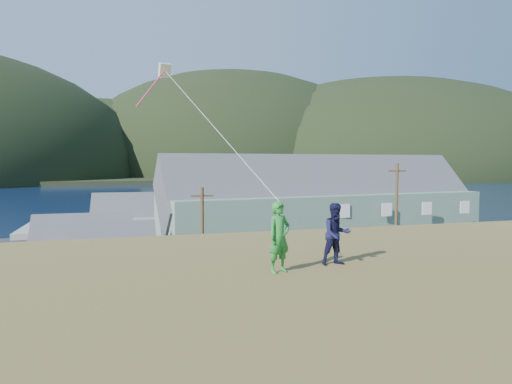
% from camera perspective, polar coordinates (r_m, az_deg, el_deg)
% --- Properties ---
extents(ground, '(900.00, 900.00, 0.00)m').
position_cam_1_polar(ground, '(32.19, -6.98, -14.41)').
color(ground, '#0A1638').
rests_on(ground, ground).
extents(grass_strip, '(110.00, 8.00, 0.10)m').
position_cam_1_polar(grass_strip, '(30.30, -6.38, -15.48)').
color(grass_strip, '#4C3D19').
rests_on(grass_strip, ground).
extents(waterfront_lot, '(72.00, 36.00, 0.12)m').
position_cam_1_polar(waterfront_lot, '(48.49, -10.11, -8.15)').
color(waterfront_lot, '#28282B').
rests_on(waterfront_lot, ground).
extents(wharf, '(26.00, 14.00, 0.90)m').
position_cam_1_polar(wharf, '(70.90, -16.82, -4.15)').
color(wharf, gray).
rests_on(wharf, ground).
extents(far_shore, '(900.00, 320.00, 2.00)m').
position_cam_1_polar(far_shore, '(360.37, -15.08, 2.22)').
color(far_shore, black).
rests_on(far_shore, ground).
extents(far_hills, '(760.00, 265.00, 143.00)m').
position_cam_1_polar(far_hills, '(312.31, -8.42, 2.28)').
color(far_hills, black).
rests_on(far_hills, ground).
extents(lodge, '(38.38, 14.72, 13.16)m').
position_cam_1_polar(lodge, '(53.26, 8.41, -1.62)').
color(lodge, slate).
rests_on(lodge, waterfront_lot).
extents(shed_palegreen_near, '(8.83, 5.60, 6.37)m').
position_cam_1_polar(shed_palegreen_near, '(44.61, -20.77, -6.30)').
color(shed_palegreen_near, gray).
rests_on(shed_palegreen_near, waterfront_lot).
extents(shed_white, '(7.39, 5.04, 5.74)m').
position_cam_1_polar(shed_white, '(41.65, -17.38, -7.20)').
color(shed_white, silver).
rests_on(shed_white, waterfront_lot).
extents(shed_palegreen_far, '(11.75, 7.12, 7.71)m').
position_cam_1_polar(shed_palegreen_far, '(56.27, -14.09, -3.57)').
color(shed_palegreen_far, slate).
rests_on(shed_palegreen_far, waterfront_lot).
extents(utility_poles, '(31.39, 0.24, 9.80)m').
position_cam_1_polar(utility_poles, '(32.62, -6.23, -5.68)').
color(utility_poles, '#47331E').
rests_on(utility_poles, waterfront_lot).
extents(parked_cars, '(22.86, 12.96, 1.57)m').
position_cam_1_polar(parked_cars, '(52.17, -20.66, -6.59)').
color(parked_cars, '#B32A16').
rests_on(parked_cars, waterfront_lot).
extents(kite_flyer_green, '(0.78, 0.66, 1.82)m').
position_cam_1_polar(kite_flyer_green, '(11.73, 2.92, -5.67)').
color(kite_flyer_green, '#23802E').
rests_on(kite_flyer_green, hillside).
extents(kite_flyer_navy, '(0.84, 0.66, 1.71)m').
position_cam_1_polar(kite_flyer_navy, '(12.79, 10.03, -5.20)').
color(kite_flyer_navy, '#131436').
rests_on(kite_flyer_navy, hillside).
extents(kite_rig, '(1.72, 4.40, 9.79)m').
position_cam_1_polar(kite_rig, '(19.29, -11.44, 14.24)').
color(kite_rig, beige).
rests_on(kite_rig, ground).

